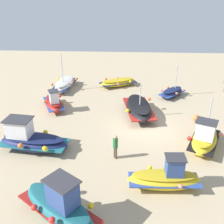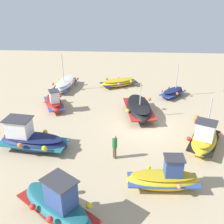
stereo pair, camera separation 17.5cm
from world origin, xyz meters
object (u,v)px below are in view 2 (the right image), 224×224
object	(u,v)px
fishing_boat_5	(58,206)
fishing_boat_7	(54,102)
fishing_boat_0	(164,179)
fishing_boat_2	(31,139)
fishing_boat_3	(65,84)
fishing_boat_8	(204,139)
fishing_boat_4	(119,82)
fishing_boat_6	(173,93)
mooring_buoy_0	(197,118)
person_walking	(115,145)
fishing_boat_1	(139,109)

from	to	relation	value
fishing_boat_5	fishing_boat_7	xyz separation A→B (m)	(-12.36, -3.46, -0.22)
fishing_boat_0	fishing_boat_2	distance (m)	9.15
fishing_boat_2	fishing_boat_3	distance (m)	11.54
fishing_boat_7	fishing_boat_8	bearing A→B (deg)	40.46
fishing_boat_4	fishing_boat_6	distance (m)	6.10
mooring_buoy_0	fishing_boat_7	bearing A→B (deg)	-99.62
fishing_boat_2	fishing_boat_4	size ratio (longest dim) A/B	1.13
mooring_buoy_0	fishing_boat_2	bearing A→B (deg)	-69.40
fishing_boat_3	fishing_boat_8	xyz separation A→B (m)	(10.64, 11.97, 0.19)
fishing_boat_6	person_walking	bearing A→B (deg)	16.60
fishing_boat_7	fishing_boat_3	bearing A→B (deg)	156.90
fishing_boat_7	fishing_boat_1	bearing A→B (deg)	59.03
fishing_boat_4	fishing_boat_8	size ratio (longest dim) A/B	1.04
fishing_boat_3	mooring_buoy_0	world-z (taller)	fishing_boat_3
fishing_boat_3	person_walking	size ratio (longest dim) A/B	2.77
fishing_boat_0	fishing_boat_8	world-z (taller)	fishing_boat_8
fishing_boat_8	mooring_buoy_0	bearing A→B (deg)	-160.57
fishing_boat_0	fishing_boat_2	bearing A→B (deg)	156.63
person_walking	mooring_buoy_0	size ratio (longest dim) A/B	2.41
fishing_boat_7	person_walking	distance (m)	9.33
fishing_boat_8	mooring_buoy_0	size ratio (longest dim) A/B	5.99
fishing_boat_2	fishing_boat_3	bearing A→B (deg)	-81.87
mooring_buoy_0	fishing_boat_8	bearing A→B (deg)	-4.57
fishing_boat_1	fishing_boat_3	world-z (taller)	fishing_boat_3
fishing_boat_6	mooring_buoy_0	world-z (taller)	fishing_boat_6
fishing_boat_1	person_walking	world-z (taller)	fishing_boat_1
mooring_buoy_0	fishing_boat_0	bearing A→B (deg)	-23.88
fishing_boat_0	fishing_boat_5	distance (m)	5.84
fishing_boat_5	fishing_boat_8	distance (m)	10.76
fishing_boat_0	fishing_boat_5	world-z (taller)	fishing_boat_5
fishing_boat_0	fishing_boat_6	size ratio (longest dim) A/B	1.24
fishing_boat_6	fishing_boat_1	bearing A→B (deg)	3.74
fishing_boat_4	fishing_boat_7	distance (m)	8.26
fishing_boat_3	fishing_boat_8	world-z (taller)	fishing_boat_3
fishing_boat_1	fishing_boat_7	world-z (taller)	fishing_boat_1
fishing_boat_8	fishing_boat_7	bearing A→B (deg)	-91.51
fishing_boat_0	fishing_boat_5	xyz separation A→B (m)	(2.52, -5.26, 0.19)
fishing_boat_5	mooring_buoy_0	world-z (taller)	fishing_boat_5
fishing_boat_8	person_walking	size ratio (longest dim) A/B	2.48
fishing_boat_8	person_walking	distance (m)	6.23
fishing_boat_1	fishing_boat_4	world-z (taller)	fishing_boat_1
fishing_boat_2	mooring_buoy_0	xyz separation A→B (m)	(-4.50, 11.98, -0.32)
fishing_boat_3	fishing_boat_7	size ratio (longest dim) A/B	1.21
fishing_boat_4	fishing_boat_2	bearing A→B (deg)	-139.11
fishing_boat_5	fishing_boat_7	size ratio (longest dim) A/B	1.19
fishing_boat_1	fishing_boat_6	world-z (taller)	fishing_boat_6
fishing_boat_4	fishing_boat_5	bearing A→B (deg)	-122.63
fishing_boat_2	fishing_boat_4	world-z (taller)	fishing_boat_2
fishing_boat_4	mooring_buoy_0	distance (m)	10.52
person_walking	fishing_boat_7	bearing A→B (deg)	-87.91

